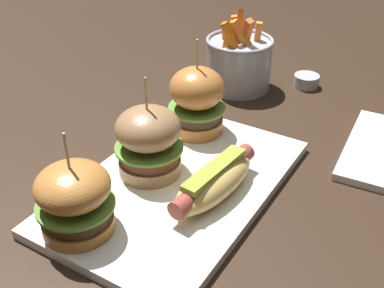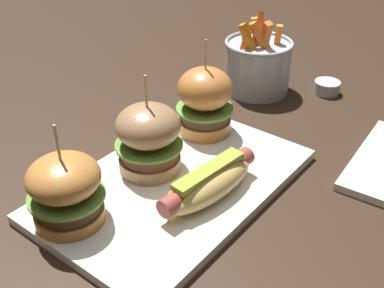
# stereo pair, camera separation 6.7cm
# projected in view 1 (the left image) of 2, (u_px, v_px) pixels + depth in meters

# --- Properties ---
(ground_plane) EXTENTS (3.00, 3.00, 0.00)m
(ground_plane) POSITION_uv_depth(u_px,v_px,m) (178.00, 189.00, 0.67)
(ground_plane) COLOR black
(platter_main) EXTENTS (0.37, 0.24, 0.01)m
(platter_main) POSITION_uv_depth(u_px,v_px,m) (178.00, 185.00, 0.67)
(platter_main) COLOR white
(platter_main) RESTS_ON ground
(hot_dog) EXTENTS (0.16, 0.07, 0.04)m
(hot_dog) POSITION_uv_depth(u_px,v_px,m) (214.00, 181.00, 0.62)
(hot_dog) COLOR #D8B35F
(hot_dog) RESTS_ON platter_main
(slider_left) EXTENTS (0.09, 0.09, 0.13)m
(slider_left) POSITION_uv_depth(u_px,v_px,m) (74.00, 199.00, 0.56)
(slider_left) COLOR #B77536
(slider_left) RESTS_ON platter_main
(slider_center) EXTENTS (0.09, 0.09, 0.14)m
(slider_center) POSITION_uv_depth(u_px,v_px,m) (148.00, 141.00, 0.65)
(slider_center) COLOR #986F4B
(slider_center) RESTS_ON platter_main
(slider_right) EXTENTS (0.09, 0.09, 0.15)m
(slider_right) POSITION_uv_depth(u_px,v_px,m) (197.00, 100.00, 0.75)
(slider_right) COLOR #BB7336
(slider_right) RESTS_ON platter_main
(fries_bucket) EXTENTS (0.13, 0.13, 0.15)m
(fries_bucket) POSITION_uv_depth(u_px,v_px,m) (239.00, 62.00, 0.91)
(fries_bucket) COLOR #A8AAB2
(fries_bucket) RESTS_ON ground
(sauce_ramekin) EXTENTS (0.05, 0.05, 0.02)m
(sauce_ramekin) POSITION_uv_depth(u_px,v_px,m) (306.00, 80.00, 0.94)
(sauce_ramekin) COLOR #A8AAB2
(sauce_ramekin) RESTS_ON ground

